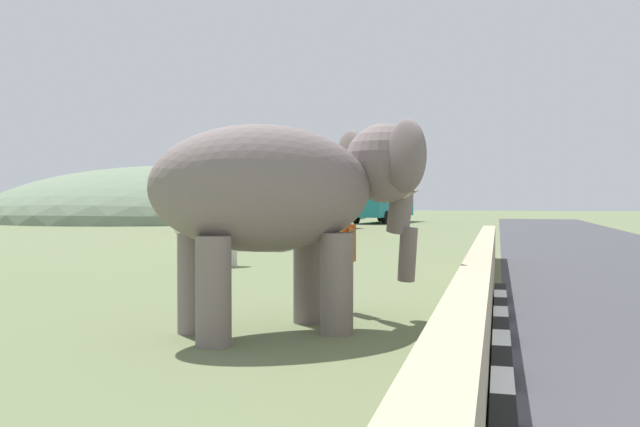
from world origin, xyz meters
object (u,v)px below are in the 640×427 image
(bus_red, at_px, (305,195))
(bus_teal, at_px, (383,196))
(person_handler, at_px, (343,254))
(elephant, at_px, (290,192))
(cow_near, at_px, (215,234))
(bus_white, at_px, (272,193))

(bus_red, height_order, bus_teal, same)
(person_handler, bearing_deg, bus_teal, 8.89)
(elephant, xyz_separation_m, bus_teal, (43.24, 6.15, 0.18))
(bus_red, bearing_deg, cow_near, -169.95)
(bus_teal, bearing_deg, bus_red, 170.95)
(bus_white, height_order, bus_red, same)
(cow_near, bearing_deg, person_handler, -140.80)
(elephant, relative_size, cow_near, 2.18)
(bus_teal, bearing_deg, cow_near, -177.52)
(cow_near, bearing_deg, bus_red, 10.05)
(bus_red, height_order, cow_near, bus_red)
(person_handler, relative_size, bus_red, 0.18)
(bus_teal, relative_size, cow_near, 5.36)
(bus_teal, bearing_deg, elephant, -171.90)
(elephant, height_order, bus_white, bus_white)
(person_handler, height_order, bus_white, bus_white)
(bus_white, height_order, bus_teal, same)
(bus_white, distance_m, bus_teal, 24.80)
(person_handler, distance_m, bus_red, 28.83)
(person_handler, distance_m, cow_near, 7.85)
(bus_teal, xyz_separation_m, cow_near, (-35.47, -1.54, -1.21))
(bus_white, relative_size, bus_red, 1.01)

